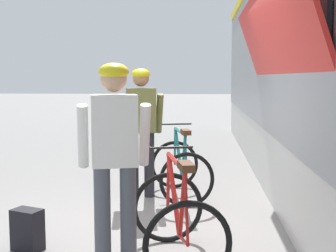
{
  "coord_description": "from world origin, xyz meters",
  "views": [
    {
      "loc": [
        0.43,
        -4.96,
        1.64
      ],
      "look_at": [
        0.02,
        0.49,
        1.05
      ],
      "focal_mm": 48.05,
      "sensor_mm": 36.0,
      "label": 1
    }
  ],
  "objects_px": {
    "backpack_on_platform": "(27,230)",
    "cyclist_near_in_olive": "(141,121)",
    "cyclist_far_in_white": "(115,148)",
    "bicycle_near_teal": "(180,168)",
    "bicycle_far_red": "(177,219)"
  },
  "relations": [
    {
      "from": "backpack_on_platform",
      "to": "cyclist_near_in_olive",
      "type": "bearing_deg",
      "value": 88.63
    },
    {
      "from": "bicycle_near_teal",
      "to": "backpack_on_platform",
      "type": "distance_m",
      "value": 2.45
    },
    {
      "from": "cyclist_near_in_olive",
      "to": "cyclist_far_in_white",
      "type": "relative_size",
      "value": 1.0
    },
    {
      "from": "cyclist_far_in_white",
      "to": "bicycle_near_teal",
      "type": "bearing_deg",
      "value": 79.37
    },
    {
      "from": "cyclist_far_in_white",
      "to": "bicycle_far_red",
      "type": "xyz_separation_m",
      "value": [
        0.52,
        0.14,
        -0.65
      ]
    },
    {
      "from": "bicycle_near_teal",
      "to": "cyclist_far_in_white",
      "type": "bearing_deg",
      "value": -100.63
    },
    {
      "from": "cyclist_near_in_olive",
      "to": "cyclist_far_in_white",
      "type": "height_order",
      "value": "same"
    },
    {
      "from": "cyclist_near_in_olive",
      "to": "backpack_on_platform",
      "type": "bearing_deg",
      "value": -112.34
    },
    {
      "from": "cyclist_far_in_white",
      "to": "bicycle_near_teal",
      "type": "distance_m",
      "value": 2.49
    },
    {
      "from": "cyclist_near_in_olive",
      "to": "bicycle_near_teal",
      "type": "distance_m",
      "value": 0.84
    },
    {
      "from": "bicycle_near_teal",
      "to": "backpack_on_platform",
      "type": "bearing_deg",
      "value": -123.81
    },
    {
      "from": "cyclist_near_in_olive",
      "to": "backpack_on_platform",
      "type": "xyz_separation_m",
      "value": [
        -0.82,
        -2.0,
        -0.85
      ]
    },
    {
      "from": "cyclist_far_in_white",
      "to": "bicycle_near_teal",
      "type": "relative_size",
      "value": 1.47
    },
    {
      "from": "cyclist_far_in_white",
      "to": "backpack_on_platform",
      "type": "bearing_deg",
      "value": 160.06
    },
    {
      "from": "bicycle_near_teal",
      "to": "bicycle_far_red",
      "type": "height_order",
      "value": "same"
    }
  ]
}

